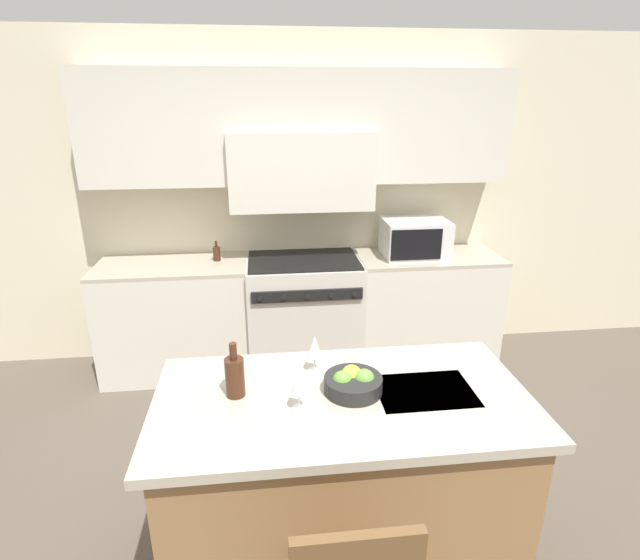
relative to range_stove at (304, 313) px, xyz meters
The scene contains 11 objects.
ground_plane 2.02m from the range_stove, 90.00° to the right, with size 10.00×10.00×0.00m, color brown.
back_cabinetry 1.14m from the range_stove, 90.00° to the left, with size 10.00×0.46×2.70m.
back_counter 0.02m from the range_stove, 90.00° to the left, with size 3.30×0.62×0.95m.
range_stove is the anchor object (origin of this frame).
microwave 1.12m from the range_stove, ahead, with size 0.52×0.40×0.30m.
kitchen_island 1.96m from the range_stove, 89.71° to the right, with size 1.69×0.87×0.93m.
wine_bottle 2.03m from the range_stove, 103.82° to the right, with size 0.09×0.09×0.26m.
wine_glass_near 2.13m from the range_stove, 95.37° to the right, with size 0.07×0.07×0.19m.
wine_glass_far 1.83m from the range_stove, 93.07° to the right, with size 0.07×0.07×0.19m.
fruit_bowl 1.99m from the range_stove, 88.14° to the right, with size 0.27×0.27×0.11m.
oil_bottle_on_counter 0.88m from the range_stove, behind, with size 0.06×0.06×0.16m.
Camera 1 is at (-0.31, -1.90, 2.19)m, focal length 28.00 mm.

